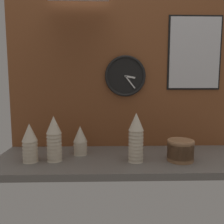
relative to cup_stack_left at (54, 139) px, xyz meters
The scene contains 9 objects.
ground_plane 0.46m from the cup_stack_left, ahead, with size 1.60×0.56×0.04m, color slate.
wall_tiled_back 0.66m from the cup_stack_left, 37.50° to the left, with size 1.60×0.03×1.05m.
cup_stack_left is the anchor object (origin of this frame).
cup_stack_center_left 0.19m from the cup_stack_left, 40.09° to the left, with size 0.09×0.09×0.19m.
cup_stack_far_left 0.14m from the cup_stack_left, behind, with size 0.09×0.09×0.23m.
cup_stack_center_right 0.48m from the cup_stack_left, ahead, with size 0.09×0.09×0.29m.
bowl_stack_right 0.75m from the cup_stack_left, ahead, with size 0.16×0.16×0.13m.
wall_clock 0.65m from the cup_stack_left, 33.75° to the left, with size 0.29×0.03×0.29m.
menu_board 1.12m from the cup_stack_left, 18.19° to the left, with size 0.38×0.01×0.51m.
Camera 1 is at (-0.12, -1.44, 0.47)m, focal length 38.00 mm.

